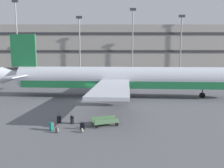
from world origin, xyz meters
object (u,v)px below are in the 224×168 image
(suitcase_laid_flat, at_px, (60,119))
(suitcase_black, at_px, (83,126))
(backpack_purple, at_px, (83,130))
(suitcase_scuffed, at_px, (73,120))
(backpack_orange, at_px, (54,125))
(baggage_cart, at_px, (106,121))
(backpack_large, at_px, (58,130))
(suitcase_silver, at_px, (52,126))
(airliner, at_px, (120,79))

(suitcase_laid_flat, height_order, suitcase_black, suitcase_laid_flat)
(suitcase_black, bearing_deg, backpack_purple, -85.43)
(suitcase_scuffed, xyz_separation_m, suitcase_black, (1.34, -1.73, -0.06))
(suitcase_black, height_order, backpack_purple, suitcase_black)
(backpack_orange, relative_size, baggage_cart, 0.16)
(backpack_large, bearing_deg, backpack_purple, 3.22)
(suitcase_silver, height_order, baggage_cart, suitcase_silver)
(suitcase_scuffed, xyz_separation_m, backpack_orange, (-1.63, -1.08, -0.19))
(airliner, relative_size, backpack_purple, 90.33)
(suitcase_silver, relative_size, suitcase_laid_flat, 0.96)
(suitcase_silver, distance_m, backpack_large, 0.93)
(suitcase_black, xyz_separation_m, baggage_cart, (2.12, 1.14, 0.07))
(suitcase_scuffed, relative_size, baggage_cart, 0.28)
(airliner, distance_m, suitcase_black, 16.92)
(backpack_purple, xyz_separation_m, baggage_cart, (2.06, 1.92, 0.23))
(suitcase_black, relative_size, baggage_cart, 0.23)
(baggage_cart, bearing_deg, suitcase_silver, -163.85)
(suitcase_laid_flat, xyz_separation_m, backpack_large, (0.52, -2.71, -0.17))
(suitcase_laid_flat, relative_size, baggage_cart, 0.30)
(suitcase_black, distance_m, backpack_orange, 3.05)
(backpack_purple, bearing_deg, baggage_cart, 42.98)
(airliner, xyz_separation_m, suitcase_laid_flat, (-6.81, -14.38, -2.70))
(airliner, height_order, backpack_orange, airliner)
(suitcase_laid_flat, bearing_deg, backpack_orange, -102.74)
(suitcase_laid_flat, relative_size, backpack_large, 1.79)
(suitcase_laid_flat, xyz_separation_m, backpack_purple, (2.78, -2.58, -0.22))
(suitcase_black, distance_m, backpack_purple, 0.80)
(suitcase_silver, bearing_deg, backpack_large, -41.19)
(airliner, bearing_deg, backpack_orange, -114.47)
(backpack_purple, distance_m, baggage_cart, 2.83)
(suitcase_silver, xyz_separation_m, suitcase_laid_flat, (0.17, 2.11, -0.00))
(airliner, xyz_separation_m, suitcase_black, (-4.09, -16.18, -2.77))
(airliner, xyz_separation_m, backpack_purple, (-4.03, -16.97, -2.93))
(baggage_cart, bearing_deg, backpack_large, -154.64)
(suitcase_laid_flat, bearing_deg, suitcase_silver, -94.56)
(suitcase_silver, height_order, suitcase_black, suitcase_silver)
(suitcase_silver, relative_size, suitcase_scuffed, 1.02)
(airliner, height_order, backpack_purple, airliner)
(airliner, xyz_separation_m, backpack_large, (-6.29, -17.09, -2.88))
(suitcase_silver, relative_size, backpack_purple, 2.10)
(suitcase_black, relative_size, backpack_purple, 1.68)
(airliner, relative_size, backpack_orange, 79.57)
(suitcase_scuffed, height_order, backpack_orange, suitcase_scuffed)
(suitcase_silver, height_order, suitcase_laid_flat, suitcase_laid_flat)
(baggage_cart, bearing_deg, suitcase_scuffed, 170.37)
(backpack_orange, height_order, baggage_cart, baggage_cart)
(suitcase_laid_flat, height_order, baggage_cart, suitcase_laid_flat)
(suitcase_silver, bearing_deg, baggage_cart, 16.15)
(suitcase_scuffed, bearing_deg, backpack_purple, -60.79)
(suitcase_black, height_order, backpack_orange, suitcase_black)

